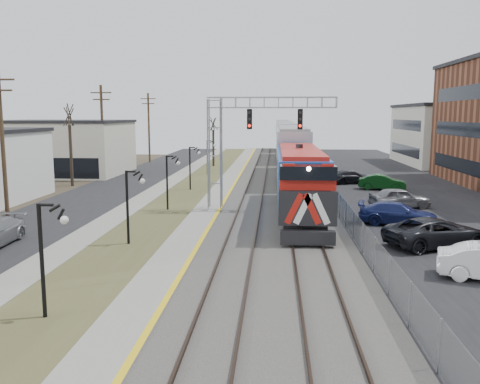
{
  "coord_description": "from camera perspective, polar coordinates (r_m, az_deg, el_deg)",
  "views": [
    {
      "loc": [
        3.79,
        -8.01,
        6.89
      ],
      "look_at": [
        1.85,
        20.13,
        2.6
      ],
      "focal_mm": 38.0,
      "sensor_mm": 36.0,
      "label": 1
    }
  ],
  "objects": [
    {
      "name": "grass_median",
      "position": [
        44.24,
        -6.24,
        -0.32
      ],
      "size": [
        4.0,
        120.0,
        0.06
      ],
      "primitive_type": "cube",
      "color": "#484C28",
      "rests_on": "ground"
    },
    {
      "name": "utility_poles",
      "position": [
        37.78,
        -25.11,
        4.97
      ],
      "size": [
        0.28,
        80.28,
        10.0
      ],
      "color": "#4C3823",
      "rests_on": "ground"
    },
    {
      "name": "ballast_bed",
      "position": [
        43.54,
        4.17,
        -0.34
      ],
      "size": [
        8.0,
        120.0,
        0.2
      ],
      "primitive_type": "cube",
      "color": "#595651",
      "rests_on": "ground"
    },
    {
      "name": "train",
      "position": [
        81.4,
        5.17,
        5.83
      ],
      "size": [
        3.0,
        108.65,
        5.33
      ],
      "color": "#144BAA",
      "rests_on": "ground"
    },
    {
      "name": "car_lot_d",
      "position": [
        33.5,
        17.31,
        -2.38
      ],
      "size": [
        5.2,
        2.99,
        1.42
      ],
      "primitive_type": "imported",
      "rotation": [
        0.0,
        0.0,
        1.36
      ],
      "color": "navy",
      "rests_on": "ground"
    },
    {
      "name": "signal_gantry",
      "position": [
        36.12,
        -0.14,
        6.58
      ],
      "size": [
        9.0,
        1.07,
        8.15
      ],
      "color": "gray",
      "rests_on": "ground"
    },
    {
      "name": "lampposts",
      "position": [
        27.86,
        -12.36,
        -1.67
      ],
      "size": [
        0.14,
        62.14,
        4.0
      ],
      "color": "black",
      "rests_on": "ground"
    },
    {
      "name": "platform_edge",
      "position": [
        43.7,
        -1.23,
        -0.1
      ],
      "size": [
        0.24,
        120.0,
        0.01
      ],
      "primitive_type": "cube",
      "color": "gold",
      "rests_on": "platform"
    },
    {
      "name": "platform",
      "position": [
        43.8,
        -2.38,
        -0.25
      ],
      "size": [
        2.0,
        120.0,
        0.24
      ],
      "primitive_type": "cube",
      "color": "gray",
      "rests_on": "ground"
    },
    {
      "name": "fence",
      "position": [
        43.66,
        9.7,
        0.51
      ],
      "size": [
        0.04,
        120.0,
        1.6
      ],
      "primitive_type": "cube",
      "color": "gray",
      "rests_on": "ground"
    },
    {
      "name": "car_lot_f",
      "position": [
        48.66,
        15.68,
        1.02
      ],
      "size": [
        4.47,
        2.39,
        1.4
      ],
      "primitive_type": "imported",
      "rotation": [
        0.0,
        0.0,
        1.35
      ],
      "color": "#0A3610",
      "rests_on": "ground"
    },
    {
      "name": "car_lot_c",
      "position": [
        28.61,
        21.15,
        -4.31
      ],
      "size": [
        6.05,
        4.41,
        1.53
      ],
      "primitive_type": "imported",
      "rotation": [
        0.0,
        0.0,
        1.95
      ],
      "color": "black",
      "rests_on": "ground"
    },
    {
      "name": "parking_lot",
      "position": [
        45.24,
        19.56,
        -0.59
      ],
      "size": [
        16.0,
        120.0,
        0.04
      ],
      "primitive_type": "cube",
      "color": "black",
      "rests_on": "ground"
    },
    {
      "name": "car_lot_e",
      "position": [
        39.51,
        17.49,
        -0.68
      ],
      "size": [
        4.7,
        2.54,
        1.52
      ],
      "primitive_type": "imported",
      "rotation": [
        0.0,
        0.0,
        1.75
      ],
      "color": "slate",
      "rests_on": "ground"
    },
    {
      "name": "car_lot_g",
      "position": [
        52.41,
        12.35,
        1.63
      ],
      "size": [
        4.97,
        3.26,
        1.34
      ],
      "primitive_type": "imported",
      "rotation": [
        0.0,
        0.0,
        1.9
      ],
      "color": "black",
      "rests_on": "ground"
    },
    {
      "name": "track_near",
      "position": [
        43.55,
        1.54,
        -0.09
      ],
      "size": [
        1.58,
        120.0,
        0.15
      ],
      "color": "#2D2119",
      "rests_on": "ballast_bed"
    },
    {
      "name": "bare_trees",
      "position": [
        49.9,
        -15.35,
        3.53
      ],
      "size": [
        12.3,
        42.3,
        5.95
      ],
      "color": "#382D23",
      "rests_on": "ground"
    },
    {
      "name": "sidewalk",
      "position": [
        44.87,
        -10.02,
        -0.26
      ],
      "size": [
        2.0,
        120.0,
        0.08
      ],
      "primitive_type": "cube",
      "color": "gray",
      "rests_on": "ground"
    },
    {
      "name": "street_west",
      "position": [
        46.16,
        -15.45,
        -0.22
      ],
      "size": [
        7.0,
        120.0,
        0.04
      ],
      "primitive_type": "cube",
      "color": "black",
      "rests_on": "ground"
    },
    {
      "name": "track_far",
      "position": [
        43.55,
        6.15,
        -0.14
      ],
      "size": [
        1.58,
        120.0,
        0.15
      ],
      "color": "#2D2119",
      "rests_on": "ballast_bed"
    }
  ]
}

